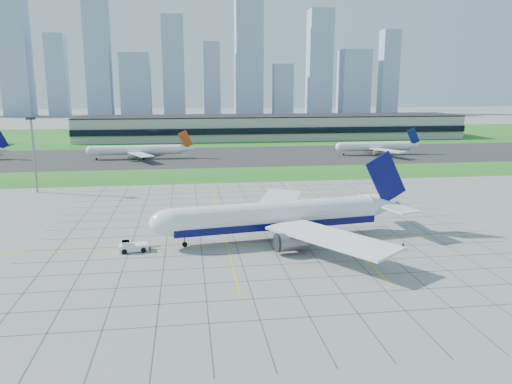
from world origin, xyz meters
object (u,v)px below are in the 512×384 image
Objects in this scene: airliner at (278,216)px; distant_jet_1 at (138,150)px; crew_near at (150,249)px; crew_far at (403,246)px; light_mast at (33,145)px; pushback_tug at (132,247)px; distant_jet_2 at (376,146)px.

distant_jet_1 is (-45.36, 139.75, -1.04)m from airliner.
crew_far is (55.86, -6.01, 0.01)m from crew_near.
light_mast is 2.82× the size of pushback_tug.
crew_near is at bearing -58.48° from light_mast.
distant_jet_1 is 123.18m from distant_jet_2.
distant_jet_2 is at bearing 26.40° from light_mast.
crew_near is at bearing -126.68° from distant_jet_2.
airliner reaches higher than distant_jet_1.
airliner is 7.09× the size of pushback_tug.
distant_jet_2 is (123.17, -1.53, -0.00)m from distant_jet_1.
crew_far is (26.26, -12.02, -4.71)m from airliner.
light_mast is at bearing -109.53° from distant_jet_1.
distant_jet_1 is (26.99, 76.07, -11.69)m from light_mast.
airliner is at bearing -41.36° from light_mast.
crew_near is 179.87m from distant_jet_2.
airliner is 29.26m from crew_far.
light_mast is 83.19m from crew_near.
pushback_tug reaches higher than crew_near.
distant_jet_1 is at bearing 44.07° from crew_near.
distant_jet_1 is at bearing 86.54° from pushback_tug.
crew_far reaches higher than crew_near.
light_mast is at bearing -171.04° from crew_far.
distant_jet_2 is (51.55, 150.25, 3.67)m from crew_far.
light_mast is 168.05m from distant_jet_2.
pushback_tug is at bearing -85.34° from distant_jet_1.
crew_far is 167.86m from distant_jet_1.
crew_near is at bearing -176.65° from airliner.
light_mast is 125.26m from crew_far.
crew_near is 0.04× the size of distant_jet_2.
airliner is 34.20m from pushback_tug.
crew_far is 0.03× the size of distant_jet_1.
crew_far is at bearing -58.24° from crew_near.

